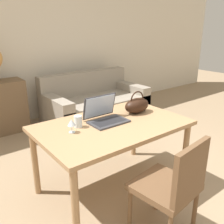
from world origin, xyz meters
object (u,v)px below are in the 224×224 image
Objects in this scene: handbag at (137,105)px; drinking_glass at (78,121)px; chair at (173,185)px; laptop at (104,114)px; wine_glass at (71,123)px; couch at (95,104)px.

drinking_glass is at bearing 177.12° from handbag.
handbag is (0.44, 0.88, 0.32)m from chair.
laptop is 0.40m from wine_glass.
drinking_glass is at bearing -127.80° from couch.
handbag is at bearing 56.49° from chair.
wine_glass is (-0.40, -0.06, 0.02)m from laptop.
couch is 2.01m from laptop.
couch is at bearing 52.20° from drinking_glass.
handbag is at bearing -2.88° from drinking_glass.
drinking_glass is 0.36× the size of handbag.
chair is at bearing -91.46° from laptop.
drinking_glass is (-1.28, -1.65, 0.50)m from couch.
drinking_glass reaches higher than couch.
laptop reaches higher than drinking_glass.
drinking_glass is at bearing 34.71° from wine_glass.
drinking_glass is 0.87× the size of wine_glass.
chair is at bearing -111.56° from couch.
chair reaches higher than drinking_glass.
handbag reaches higher than chair.
couch is 2.28m from wine_glass.
chair is 2.33× the size of laptop.
handbag reaches higher than drinking_glass.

